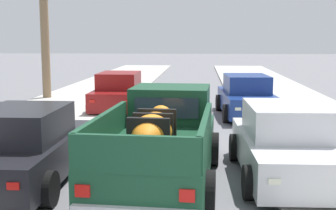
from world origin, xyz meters
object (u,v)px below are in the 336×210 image
object	(u,v)px
pickup_truck	(162,143)
car_left_near	(247,97)
car_left_far	(120,93)
car_right_mid	(285,144)
car_right_near	(25,148)

from	to	relation	value
pickup_truck	car_left_near	world-z (taller)	pickup_truck
pickup_truck	car_left_far	distance (m)	9.34
car_right_mid	car_left_far	distance (m)	9.87
car_right_mid	car_right_near	bearing A→B (deg)	-172.44
car_right_mid	car_left_near	bearing A→B (deg)	90.35
car_right_near	car_left_far	distance (m)	9.20
pickup_truck	car_left_near	distance (m)	8.31
car_left_near	car_right_mid	world-z (taller)	same
pickup_truck	car_right_mid	bearing A→B (deg)	11.12
car_left_near	car_left_far	size ratio (longest dim) A/B	1.02
car_right_near	car_left_far	xyz separation A→B (m)	(0.24, 9.19, 0.00)
car_right_mid	pickup_truck	bearing A→B (deg)	-168.88
pickup_truck	car_right_mid	size ratio (longest dim) A/B	1.24
car_right_near	car_left_far	world-z (taller)	same
pickup_truck	car_left_far	world-z (taller)	pickup_truck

